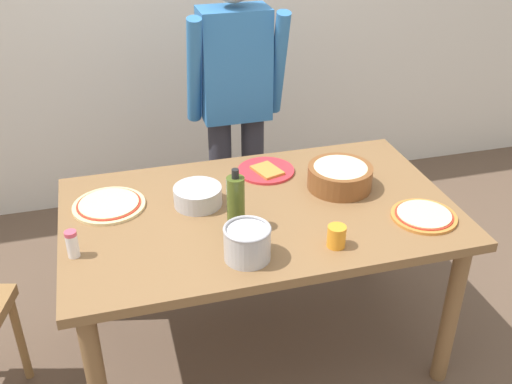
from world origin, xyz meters
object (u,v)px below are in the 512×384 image
object	(u,v)px
mixing_bowl_steel	(198,196)
olive_oil_bottle	(236,202)
cup_orange	(337,236)
steel_pot	(247,243)
pizza_raw_on_board	(109,205)
person_cook	(235,100)
pizza_cooked_on_tray	(424,216)
salt_shaker	(72,244)
popcorn_bowl	(340,175)
dining_table	(259,227)
plate_with_slice	(266,171)

from	to	relation	value
mixing_bowl_steel	olive_oil_bottle	world-z (taller)	olive_oil_bottle
cup_orange	mixing_bowl_steel	bearing A→B (deg)	135.44
steel_pot	pizza_raw_on_board	bearing A→B (deg)	133.08
person_cook	pizza_cooked_on_tray	size ratio (longest dim) A/B	6.17
salt_shaker	mixing_bowl_steel	bearing A→B (deg)	25.35
popcorn_bowl	olive_oil_bottle	size ratio (longest dim) A/B	1.09
person_cook	pizza_cooked_on_tray	world-z (taller)	person_cook
mixing_bowl_steel	cup_orange	size ratio (longest dim) A/B	2.35
dining_table	steel_pot	size ratio (longest dim) A/B	9.22
pizza_cooked_on_tray	popcorn_bowl	distance (m)	0.40
dining_table	pizza_cooked_on_tray	distance (m)	0.67
cup_orange	pizza_cooked_on_tray	bearing A→B (deg)	12.04
popcorn_bowl	cup_orange	xyz separation A→B (m)	(-0.18, -0.41, -0.02)
steel_pot	cup_orange	xyz separation A→B (m)	(0.34, -0.02, -0.02)
mixing_bowl_steel	salt_shaker	distance (m)	0.56
person_cook	mixing_bowl_steel	distance (m)	0.74
olive_oil_bottle	cup_orange	distance (m)	0.40
olive_oil_bottle	salt_shaker	size ratio (longest dim) A/B	2.42
dining_table	steel_pot	distance (m)	0.38
popcorn_bowl	cup_orange	size ratio (longest dim) A/B	3.29
mixing_bowl_steel	olive_oil_bottle	size ratio (longest dim) A/B	0.78
person_cook	mixing_bowl_steel	bearing A→B (deg)	-116.24
person_cook	cup_orange	xyz separation A→B (m)	(0.12, -1.09, -0.14)
person_cook	steel_pot	size ratio (longest dim) A/B	9.34
olive_oil_bottle	person_cook	bearing A→B (deg)	76.27
pizza_raw_on_board	olive_oil_bottle	world-z (taller)	olive_oil_bottle
mixing_bowl_steel	cup_orange	xyz separation A→B (m)	(0.44, -0.43, 0.00)
plate_with_slice	steel_pot	size ratio (longest dim) A/B	1.50
dining_table	salt_shaker	bearing A→B (deg)	-169.41
person_cook	pizza_raw_on_board	size ratio (longest dim) A/B	5.42
pizza_cooked_on_tray	steel_pot	bearing A→B (deg)	-174.56
dining_table	mixing_bowl_steel	size ratio (longest dim) A/B	8.00
person_cook	olive_oil_bottle	bearing A→B (deg)	-103.73
cup_orange	salt_shaker	xyz separation A→B (m)	(-0.94, 0.19, 0.01)
person_cook	olive_oil_bottle	xyz separation A→B (m)	(-0.21, -0.87, -0.07)
pizza_cooked_on_tray	plate_with_slice	xyz separation A→B (m)	(-0.50, 0.54, -0.00)
olive_oil_bottle	steel_pot	distance (m)	0.21
pizza_cooked_on_tray	pizza_raw_on_board	bearing A→B (deg)	160.81
person_cook	salt_shaker	size ratio (longest dim) A/B	15.28
pizza_cooked_on_tray	plate_with_slice	size ratio (longest dim) A/B	1.01
popcorn_bowl	mixing_bowl_steel	size ratio (longest dim) A/B	1.40
mixing_bowl_steel	olive_oil_bottle	distance (m)	0.25
mixing_bowl_steel	cup_orange	bearing A→B (deg)	-44.56
plate_with_slice	steel_pot	distance (m)	0.66
popcorn_bowl	salt_shaker	xyz separation A→B (m)	(-1.12, -0.22, -0.01)
steel_pot	cup_orange	bearing A→B (deg)	-2.86
steel_pot	dining_table	bearing A→B (deg)	67.09
dining_table	salt_shaker	xyz separation A→B (m)	(-0.74, -0.14, 0.14)
pizza_raw_on_board	plate_with_slice	distance (m)	0.72
mixing_bowl_steel	steel_pot	distance (m)	0.43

